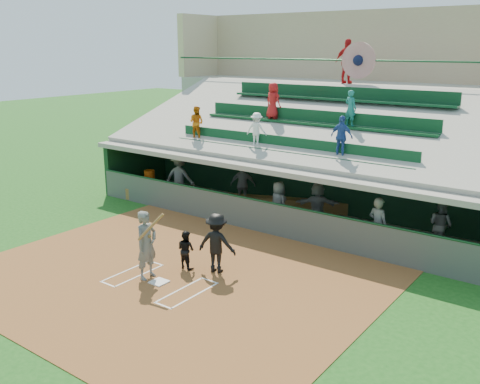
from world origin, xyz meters
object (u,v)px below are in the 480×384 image
Objects in this scene: batter_at_plate at (147,245)px; catcher at (186,250)px; home_plate at (159,282)px; white_table at (150,188)px; water_cooler at (150,176)px.

catcher is (0.40, 1.12, -0.40)m from batter_at_plate.
home_plate is at bearing 96.07° from catcher.
batter_at_plate is 1.75× the size of catcher.
water_cooler is (0.00, 0.03, 0.53)m from white_table.
catcher is (-0.07, 1.18, 0.54)m from home_plate.
white_table is at bearing 137.26° from home_plate.
white_table is (-6.52, 6.02, 0.32)m from home_plate.
catcher is 1.57× the size of white_table.
catcher reaches higher than water_cooler.
catcher is at bearing -37.10° from water_cooler.
batter_at_plate is at bearing 173.28° from home_plate.
catcher reaches higher than white_table.
batter_at_plate reaches higher than water_cooler.
batter_at_plate is at bearing -65.59° from white_table.
catcher is at bearing 70.42° from batter_at_plate.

